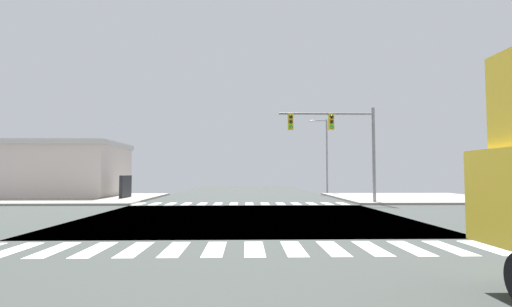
# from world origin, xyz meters

# --- Properties ---
(ground) EXTENTS (90.00, 90.00, 0.05)m
(ground) POSITION_xyz_m (0.00, 0.00, -0.03)
(ground) COLOR #383D3A
(sidewalk_corner_ne) EXTENTS (12.00, 12.00, 0.14)m
(sidewalk_corner_ne) POSITION_xyz_m (13.00, 12.00, 0.07)
(sidewalk_corner_ne) COLOR gray
(sidewalk_corner_ne) RESTS_ON ground
(sidewalk_corner_nw) EXTENTS (12.00, 12.00, 0.14)m
(sidewalk_corner_nw) POSITION_xyz_m (-13.00, 12.00, 0.07)
(sidewalk_corner_nw) COLOR gray
(sidewalk_corner_nw) RESTS_ON ground
(crosswalk_near) EXTENTS (13.50, 2.00, 0.01)m
(crosswalk_near) POSITION_xyz_m (-0.25, -7.30, 0.00)
(crosswalk_near) COLOR silver
(crosswalk_near) RESTS_ON ground
(crosswalk_far) EXTENTS (13.50, 2.00, 0.01)m
(crosswalk_far) POSITION_xyz_m (-0.25, 7.30, 0.00)
(crosswalk_far) COLOR silver
(crosswalk_far) RESTS_ON ground
(traffic_signal_mast) EXTENTS (6.19, 0.55, 6.18)m
(traffic_signal_mast) POSITION_xyz_m (5.82, 6.92, 4.56)
(traffic_signal_mast) COLOR gray
(traffic_signal_mast) RESTS_ON ground
(street_lamp) EXTENTS (1.78, 0.32, 7.23)m
(street_lamp) POSITION_xyz_m (7.64, 19.44, 4.38)
(street_lamp) COLOR gray
(street_lamp) RESTS_ON ground
(bank_building) EXTENTS (15.81, 7.60, 4.50)m
(bank_building) POSITION_xyz_m (-17.56, 14.42, 2.26)
(bank_building) COLOR beige
(bank_building) RESTS_ON ground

